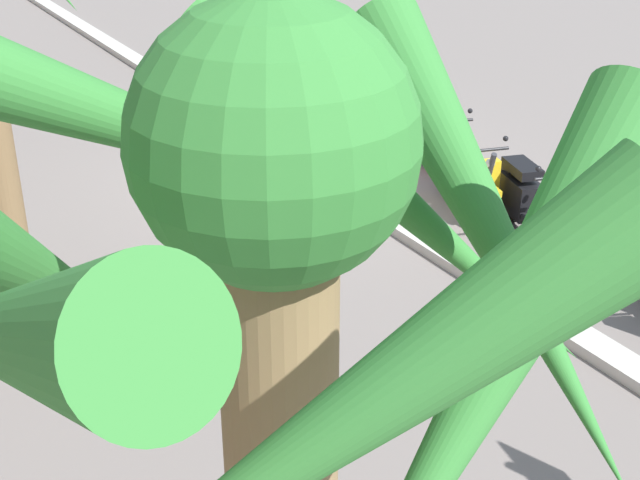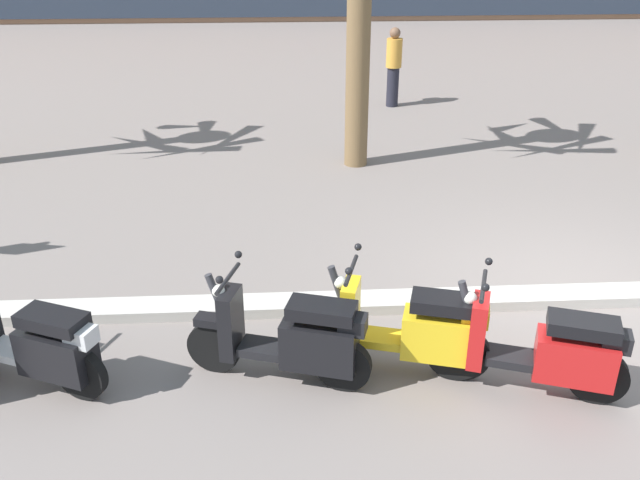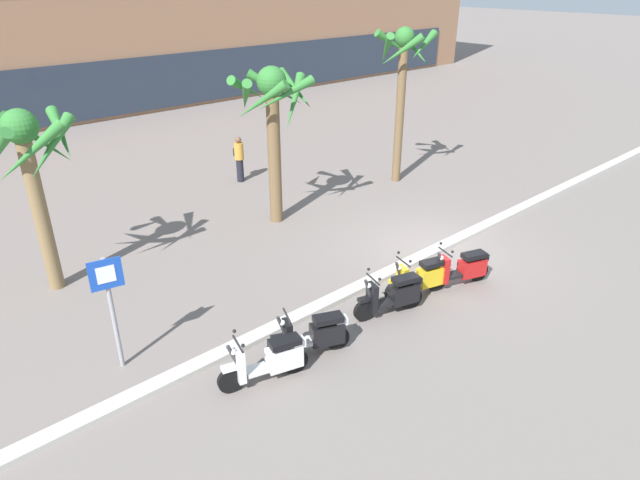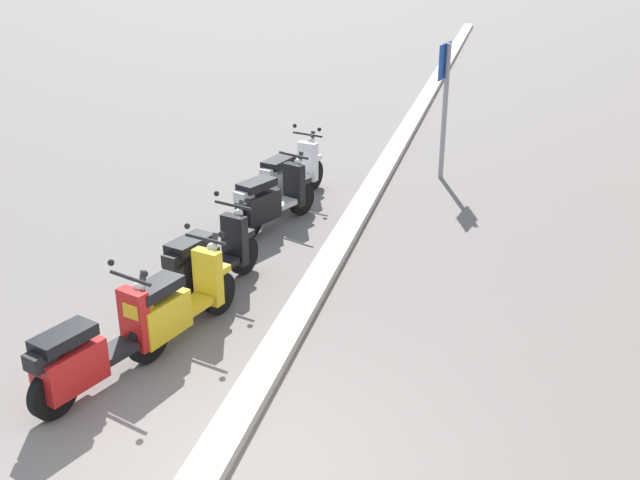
% 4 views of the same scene
% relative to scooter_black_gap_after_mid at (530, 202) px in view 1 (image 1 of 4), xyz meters
% --- Properties ---
extents(ground_plane, '(200.00, 200.00, 0.00)m').
position_rel_scooter_black_gap_after_mid_xyz_m(ground_plane, '(3.24, 1.37, -0.46)').
color(ground_plane, slate).
extents(curb_strip, '(60.00, 0.36, 0.12)m').
position_rel_scooter_black_gap_after_mid_xyz_m(curb_strip, '(3.24, 1.25, -0.40)').
color(curb_strip, '#BCB7AD').
rests_on(curb_strip, ground).
extents(scooter_black_gap_after_mid, '(1.71, 0.77, 1.17)m').
position_rel_scooter_black_gap_after_mid_xyz_m(scooter_black_gap_after_mid, '(0.00, 0.00, 0.00)').
color(scooter_black_gap_after_mid, black).
rests_on(scooter_black_gap_after_mid, ground).
extents(scooter_yellow_far_back, '(1.72, 0.75, 1.17)m').
position_rel_scooter_black_gap_after_mid_xyz_m(scooter_yellow_far_back, '(1.11, 0.10, -0.01)').
color(scooter_yellow_far_back, black).
rests_on(scooter_yellow_far_back, ground).
extents(scooter_red_mid_centre, '(1.70, 0.81, 1.17)m').
position_rel_scooter_black_gap_after_mid_xyz_m(scooter_red_mid_centre, '(2.23, -0.29, -0.02)').
color(scooter_red_mid_centre, black).
rests_on(scooter_red_mid_centre, ground).
extents(palm_tree_by_mall_entrance, '(2.22, 2.28, 4.41)m').
position_rel_scooter_black_gap_after_mid_xyz_m(palm_tree_by_mall_entrance, '(-5.34, 6.32, 2.85)').
color(palm_tree_by_mall_entrance, olive).
rests_on(palm_tree_by_mall_entrance, ground).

